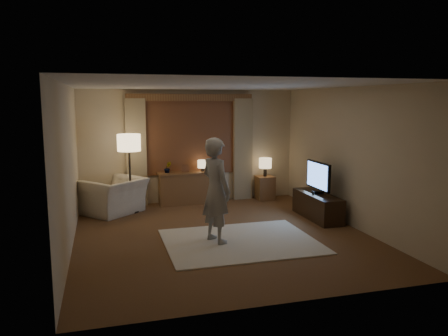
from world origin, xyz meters
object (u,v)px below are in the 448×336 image
object	(u,v)px
armchair	(114,196)
person	(216,190)
tv_stand	(317,206)
sideboard	(186,189)
side_table	(265,188)

from	to	relation	value
armchair	person	bearing A→B (deg)	81.70
tv_stand	person	size ratio (longest dim) A/B	0.80
person	tv_stand	bearing A→B (deg)	-90.76
sideboard	armchair	xyz separation A→B (m)	(-1.60, -0.45, 0.02)
sideboard	tv_stand	world-z (taller)	sideboard
tv_stand	sideboard	bearing A→B (deg)	140.01
sideboard	side_table	xyz separation A→B (m)	(1.92, -0.05, -0.07)
armchair	side_table	distance (m)	3.54
side_table	sideboard	bearing A→B (deg)	178.51
sideboard	armchair	world-z (taller)	armchair
armchair	tv_stand	bearing A→B (deg)	117.86
armchair	person	size ratio (longest dim) A/B	0.65
armchair	tv_stand	distance (m)	4.20
armchair	side_table	bearing A→B (deg)	145.27
side_table	person	size ratio (longest dim) A/B	0.32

